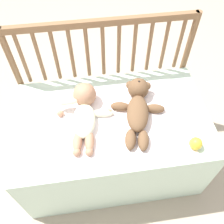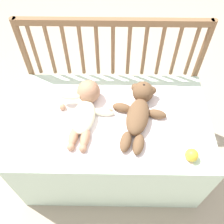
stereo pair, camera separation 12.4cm
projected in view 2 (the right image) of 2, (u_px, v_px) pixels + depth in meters
ground_plane at (112, 159)px, 1.75m from camera, size 12.00×12.00×0.00m
crib_mattress at (112, 141)px, 1.55m from camera, size 1.06×0.65×0.50m
crib_rail at (113, 59)px, 1.47m from camera, size 1.06×0.04×0.88m
blanket at (111, 121)px, 1.34m from camera, size 0.80×0.52×0.01m
teddy_bear at (139, 110)px, 1.33m from camera, size 0.30×0.44×0.12m
baby at (85, 108)px, 1.34m from camera, size 0.31×0.42×0.13m
toy_ball at (192, 155)px, 1.18m from camera, size 0.06×0.06×0.06m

